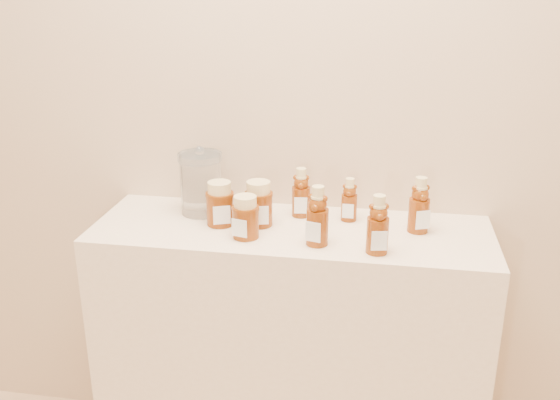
% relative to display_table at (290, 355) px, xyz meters
% --- Properties ---
extents(wall_back, '(3.50, 0.02, 2.70)m').
position_rel_display_table_xyz_m(wall_back, '(0.00, 0.20, 0.90)').
color(wall_back, '#CBA989').
rests_on(wall_back, ground).
extents(display_table, '(1.20, 0.40, 0.90)m').
position_rel_display_table_xyz_m(display_table, '(0.00, 0.00, 0.00)').
color(display_table, beige).
rests_on(display_table, ground).
extents(bear_bottle_back_left, '(0.07, 0.07, 0.18)m').
position_rel_display_table_xyz_m(bear_bottle_back_left, '(0.02, 0.11, 0.54)').
color(bear_bottle_back_left, '#612507').
rests_on(bear_bottle_back_left, display_table).
extents(bear_bottle_back_mid, '(0.06, 0.06, 0.15)m').
position_rel_display_table_xyz_m(bear_bottle_back_mid, '(0.17, 0.10, 0.53)').
color(bear_bottle_back_mid, '#612507').
rests_on(bear_bottle_back_mid, display_table).
extents(bear_bottle_back_right, '(0.08, 0.08, 0.19)m').
position_rel_display_table_xyz_m(bear_bottle_back_right, '(0.37, 0.04, 0.55)').
color(bear_bottle_back_right, '#612507').
rests_on(bear_bottle_back_right, display_table).
extents(bear_bottle_front_left, '(0.08, 0.08, 0.20)m').
position_rel_display_table_xyz_m(bear_bottle_front_left, '(0.09, -0.10, 0.55)').
color(bear_bottle_front_left, '#612507').
rests_on(bear_bottle_front_left, display_table).
extents(bear_bottle_front_right, '(0.08, 0.08, 0.19)m').
position_rel_display_table_xyz_m(bear_bottle_front_right, '(0.26, -0.13, 0.54)').
color(bear_bottle_front_right, '#612507').
rests_on(bear_bottle_front_right, display_table).
extents(honey_jar_left, '(0.11, 0.11, 0.14)m').
position_rel_display_table_xyz_m(honey_jar_left, '(-0.22, -0.00, 0.52)').
color(honey_jar_left, '#612507').
rests_on(honey_jar_left, display_table).
extents(honey_jar_back, '(0.11, 0.11, 0.14)m').
position_rel_display_table_xyz_m(honey_jar_back, '(-0.10, 0.01, 0.52)').
color(honey_jar_back, '#612507').
rests_on(honey_jar_back, display_table).
extents(honey_jar_front, '(0.10, 0.10, 0.13)m').
position_rel_display_table_xyz_m(honey_jar_front, '(-0.12, -0.09, 0.51)').
color(honey_jar_front, '#612507').
rests_on(honey_jar_front, display_table).
extents(glass_canister, '(0.17, 0.17, 0.21)m').
position_rel_display_table_xyz_m(glass_canister, '(-0.30, 0.08, 0.56)').
color(glass_canister, white).
rests_on(glass_canister, display_table).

